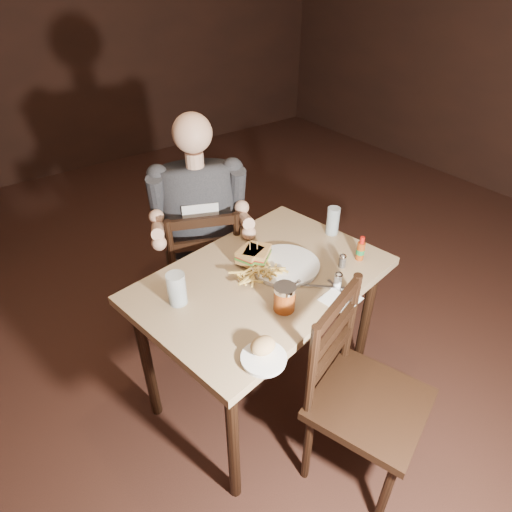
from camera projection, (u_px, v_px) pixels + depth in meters
room_shell at (319, 117)px, 1.67m from camera, size 7.00×7.00×7.00m
main_table at (263, 292)px, 1.92m from camera, size 1.20×0.90×0.77m
chair_far at (204, 268)px, 2.46m from camera, size 0.56×0.58×0.89m
chair_near at (370, 403)px, 1.70m from camera, size 0.55×0.57×0.91m
diner at (199, 202)px, 2.16m from camera, size 0.62×0.57×0.88m
dinner_plate at (285, 266)px, 1.92m from camera, size 0.35×0.35×0.02m
sandwich_left at (250, 252)px, 1.91m from camera, size 0.13×0.12×0.10m
sandwich_right at (257, 251)px, 1.91m from camera, size 0.16×0.15×0.10m
fries_pile at (259, 271)px, 1.84m from camera, size 0.28×0.22×0.04m
ketchup_dollop at (255, 259)px, 1.93m from camera, size 0.05×0.05×0.01m
glass_left at (177, 289)px, 1.69m from camera, size 0.09×0.09×0.14m
glass_right at (333, 221)px, 2.12m from camera, size 0.07×0.07×0.14m
hot_sauce at (361, 248)px, 1.94m from camera, size 0.04×0.04×0.12m
salt_shaker at (338, 280)px, 1.80m from camera, size 0.04×0.04×0.06m
pepper_shaker at (342, 261)px, 1.91m from camera, size 0.04×0.04×0.06m
syrup_dispenser at (284, 298)px, 1.66m from camera, size 0.10×0.10×0.11m
napkin at (341, 299)px, 1.74m from camera, size 0.16×0.15×0.00m
knife at (318, 286)px, 1.80m from camera, size 0.17×0.16×0.01m
fork at (340, 291)px, 1.78m from camera, size 0.04×0.17×0.01m
side_plate at (264, 359)px, 1.48m from camera, size 0.18×0.18×0.01m
bread_roll at (263, 346)px, 1.48m from camera, size 0.11×0.09×0.06m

